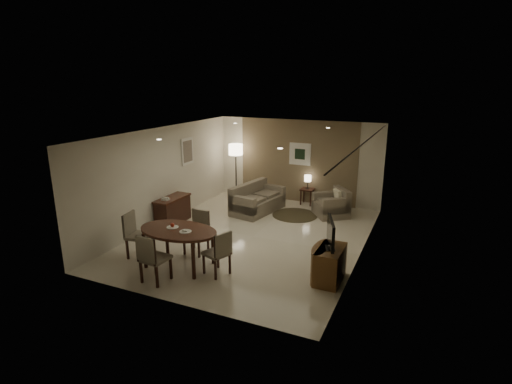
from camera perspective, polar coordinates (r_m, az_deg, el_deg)
The scene contains 31 objects.
room_shell at distance 10.37m, azimuth 0.46°, elevation 1.34°, with size 5.50×7.00×2.70m.
taupe_accent at distance 13.18m, azimuth 5.89°, elevation 4.40°, with size 3.96×0.03×2.70m, color #756449.
curtain_wall at distance 9.27m, azimuth 14.76°, elevation -1.15°, with size 0.08×6.70×2.58m, color beige, non-canonical shape.
curtain_rod at distance 8.99m, azimuth 15.35°, elevation 6.92°, with size 0.03×0.03×6.80m, color black.
art_back_frame at distance 13.08m, azimuth 6.31°, elevation 5.41°, with size 0.72×0.03×0.72m, color silver.
art_back_canvas at distance 13.06m, azimuth 6.29°, elevation 5.40°, with size 0.34×0.01×0.34m, color black.
art_left_frame at distance 12.24m, azimuth -9.78°, elevation 5.75°, with size 0.03×0.60×0.80m, color silver.
art_left_canvas at distance 12.23m, azimuth -9.72°, elevation 5.75°, with size 0.01×0.46×0.64m, color gray.
downlight_nl at distance 8.95m, azimuth -13.67°, elevation 7.29°, with size 0.10×0.10×0.01m, color white.
downlight_nr at distance 7.58m, azimuth 3.46°, elevation 6.23°, with size 0.10×0.10×0.01m, color white.
downlight_fl at distance 11.97m, azimuth -3.01°, elevation 9.77°, with size 0.10×0.10×0.01m, color white.
downlight_fr at distance 10.98m, azimuth 10.27°, elevation 9.00°, with size 0.10×0.10×0.01m, color white.
console_desk at distance 11.52m, azimuth -11.80°, elevation -2.57°, with size 0.48×1.20×0.75m, color #4F2319, non-canonical shape.
telephone at distance 11.16m, azimuth -12.81°, elevation -0.93°, with size 0.20×0.14×0.09m, color white, non-canonical shape.
tv_cabinet at distance 8.29m, azimuth 10.52°, elevation -10.16°, with size 0.48×0.90×0.70m, color brown, non-canonical shape.
flat_tv at distance 8.03m, azimuth 10.62°, elevation -5.83°, with size 0.06×0.88×0.60m, color black, non-canonical shape.
dining_table at distance 8.90m, azimuth -10.92°, elevation -7.82°, with size 1.79×1.12×0.84m, color #4F2319, non-canonical shape.
chair_near at distance 8.31m, azimuth -14.20°, elevation -9.07°, with size 0.50×0.50×1.03m, color #796F5D, non-canonical shape.
chair_far at distance 9.43m, azimuth -8.59°, elevation -5.80°, with size 0.48×0.48×1.00m, color #796F5D, non-canonical shape.
chair_left at distance 9.51m, azimuth -16.31°, elevation -5.96°, with size 0.50×0.50×1.04m, color #796F5D, non-canonical shape.
chair_right at distance 8.41m, azimuth -5.66°, elevation -8.60°, with size 0.46×0.46×0.96m, color #796F5D, non-canonical shape.
plate_a at distance 8.87m, azimuth -11.83°, elevation -4.95°, with size 0.26×0.26×0.02m, color white.
plate_b at distance 8.58m, azimuth -10.05°, elevation -5.59°, with size 0.26×0.26×0.02m, color white.
fruit_apple at distance 8.86m, azimuth -11.85°, elevation -4.63°, with size 0.09×0.09×0.09m, color #B52614.
napkin at distance 8.57m, azimuth -10.05°, elevation -5.45°, with size 0.12×0.08×0.03m, color white.
round_rug at distance 12.07m, azimuth 5.58°, elevation -3.29°, with size 1.36×1.36×0.01m, color #433925.
sofa at distance 12.23m, azimuth 0.26°, elevation -0.88°, with size 0.91×1.82×0.86m, color #796F5D, non-canonical shape.
armchair at distance 12.05m, azimuth 10.67°, elevation -1.50°, with size 0.92×0.87×0.82m, color #796F5D, non-canonical shape.
side_table at distance 13.08m, azimuth 7.31°, elevation -0.65°, with size 0.41×0.41×0.52m, color #321810, non-canonical shape.
table_lamp at distance 12.95m, azimuth 7.40°, elevation 1.53°, with size 0.22×0.22×0.50m, color #FFEAC1, non-canonical shape.
floor_lamp at distance 13.59m, azimuth -2.88°, elevation 2.98°, with size 0.47×0.47×1.85m, color #FFE5B7, non-canonical shape.
Camera 1 is at (4.05, -8.78, 3.95)m, focal length 28.00 mm.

